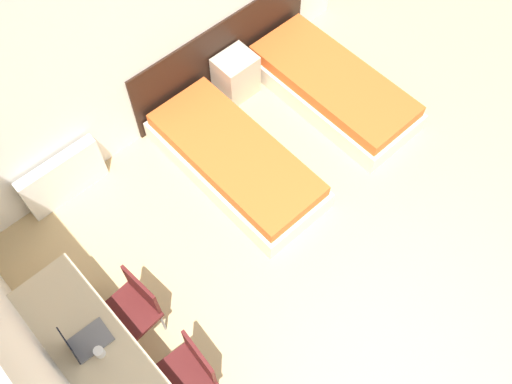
{
  "coord_description": "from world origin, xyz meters",
  "views": [
    {
      "loc": [
        -1.85,
        -0.01,
        5.22
      ],
      "look_at": [
        0.0,
        2.01,
        0.55
      ],
      "focal_mm": 40.0,
      "sensor_mm": 36.0,
      "label": 1
    }
  ],
  "objects_px": {
    "bed_near_window": "(235,161)",
    "nightstand": "(236,75)",
    "chair_near_laptop": "(131,308)",
    "laptop": "(83,342)",
    "bed_near_door": "(332,88)",
    "chair_near_notebook": "(186,374)"
  },
  "relations": [
    {
      "from": "bed_near_window",
      "to": "nightstand",
      "type": "distance_m",
      "value": 1.12
    },
    {
      "from": "chair_near_laptop",
      "to": "laptop",
      "type": "distance_m",
      "value": 0.58
    },
    {
      "from": "bed_near_door",
      "to": "nightstand",
      "type": "bearing_deg",
      "value": 131.73
    },
    {
      "from": "bed_near_door",
      "to": "chair_near_notebook",
      "type": "relative_size",
      "value": 2.5
    },
    {
      "from": "bed_near_window",
      "to": "chair_near_notebook",
      "type": "distance_m",
      "value": 2.31
    },
    {
      "from": "chair_near_notebook",
      "to": "laptop",
      "type": "distance_m",
      "value": 0.86
    },
    {
      "from": "chair_near_laptop",
      "to": "laptop",
      "type": "height_order",
      "value": "laptop"
    },
    {
      "from": "chair_near_laptop",
      "to": "chair_near_notebook",
      "type": "bearing_deg",
      "value": -94.01
    },
    {
      "from": "bed_near_window",
      "to": "chair_near_notebook",
      "type": "xyz_separation_m",
      "value": [
        -1.79,
        -1.43,
        0.27
      ]
    },
    {
      "from": "bed_near_door",
      "to": "laptop",
      "type": "height_order",
      "value": "laptop"
    },
    {
      "from": "chair_near_notebook",
      "to": "nightstand",
      "type": "bearing_deg",
      "value": 46.09
    },
    {
      "from": "bed_near_door",
      "to": "chair_near_laptop",
      "type": "distance_m",
      "value": 3.36
    },
    {
      "from": "bed_near_window",
      "to": "chair_near_laptop",
      "type": "height_order",
      "value": "chair_near_laptop"
    },
    {
      "from": "chair_near_laptop",
      "to": "laptop",
      "type": "xyz_separation_m",
      "value": [
        -0.46,
        -0.1,
        0.33
      ]
    },
    {
      "from": "bed_near_door",
      "to": "chair_near_laptop",
      "type": "height_order",
      "value": "chair_near_laptop"
    },
    {
      "from": "bed_near_window",
      "to": "chair_near_laptop",
      "type": "bearing_deg",
      "value": -159.22
    },
    {
      "from": "bed_near_door",
      "to": "nightstand",
      "type": "relative_size",
      "value": 3.73
    },
    {
      "from": "bed_near_window",
      "to": "laptop",
      "type": "distance_m",
      "value": 2.46
    },
    {
      "from": "bed_near_window",
      "to": "bed_near_door",
      "type": "distance_m",
      "value": 1.49
    },
    {
      "from": "bed_near_window",
      "to": "chair_near_laptop",
      "type": "relative_size",
      "value": 2.5
    },
    {
      "from": "bed_near_door",
      "to": "bed_near_window",
      "type": "bearing_deg",
      "value": 180.0
    },
    {
      "from": "nightstand",
      "to": "laptop",
      "type": "relative_size",
      "value": 1.65
    }
  ]
}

